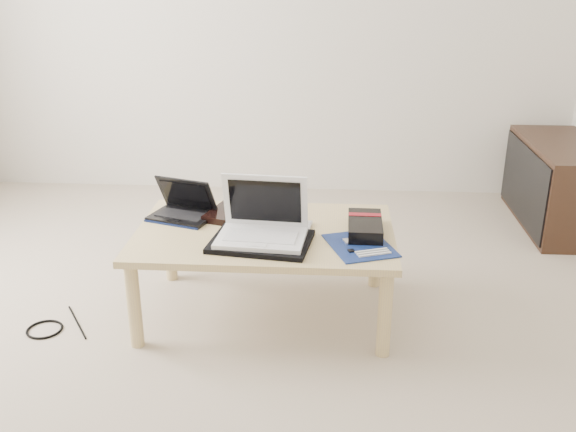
# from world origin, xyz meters

# --- Properties ---
(ground) EXTENTS (4.00, 4.00, 0.00)m
(ground) POSITION_xyz_m (0.00, 0.00, 0.00)
(ground) COLOR #B0A18E
(ground) RESTS_ON ground
(coffee_table) EXTENTS (1.10, 0.70, 0.40)m
(coffee_table) POSITION_xyz_m (0.16, 0.28, 0.35)
(coffee_table) COLOR tan
(coffee_table) RESTS_ON ground
(media_cabinet) EXTENTS (0.41, 0.90, 0.50)m
(media_cabinet) POSITION_xyz_m (1.77, 1.45, 0.25)
(media_cabinet) COLOR #351E15
(media_cabinet) RESTS_ON ground
(book) EXTENTS (0.37, 0.33, 0.03)m
(book) POSITION_xyz_m (0.05, 0.43, 0.42)
(book) COLOR black
(book) RESTS_ON coffee_table
(netbook) EXTENTS (0.32, 0.27, 0.18)m
(netbook) POSITION_xyz_m (-0.22, 0.41, 0.44)
(netbook) COLOR black
(netbook) RESTS_ON coffee_table
(tablet) EXTENTS (0.32, 0.28, 0.01)m
(tablet) POSITION_xyz_m (0.15, 0.24, 0.41)
(tablet) COLOR black
(tablet) RESTS_ON coffee_table
(remote) EXTENTS (0.06, 0.20, 0.02)m
(remote) POSITION_xyz_m (0.33, 0.28, 0.41)
(remote) COLOR #ADADB1
(remote) RESTS_ON coffee_table
(neoprene_sleeve) EXTENTS (0.43, 0.34, 0.02)m
(neoprene_sleeve) POSITION_xyz_m (0.15, 0.14, 0.41)
(neoprene_sleeve) COLOR black
(neoprene_sleeve) RESTS_ON coffee_table
(white_laptop) EXTENTS (0.37, 0.28, 0.25)m
(white_laptop) POSITION_xyz_m (0.16, 0.17, 0.47)
(white_laptop) COLOR white
(white_laptop) RESTS_ON neoprene_sleeve
(motherboard) EXTENTS (0.32, 0.35, 0.01)m
(motherboard) POSITION_xyz_m (0.56, 0.15, 0.40)
(motherboard) COLOR #0C1B51
(motherboard) RESTS_ON coffee_table
(gpu_box) EXTENTS (0.15, 0.28, 0.06)m
(gpu_box) POSITION_xyz_m (0.58, 0.28, 0.43)
(gpu_box) COLOR black
(gpu_box) RESTS_ON coffee_table
(cable_coil) EXTENTS (0.11, 0.11, 0.01)m
(cable_coil) POSITION_xyz_m (0.01, 0.25, 0.41)
(cable_coil) COLOR black
(cable_coil) RESTS_ON coffee_table
(floor_cable_coil) EXTENTS (0.17, 0.17, 0.01)m
(floor_cable_coil) POSITION_xyz_m (-0.77, 0.07, 0.01)
(floor_cable_coil) COLOR black
(floor_cable_coil) RESTS_ON ground
(floor_cable_trail) EXTENTS (0.18, 0.26, 0.01)m
(floor_cable_trail) POSITION_xyz_m (-0.66, 0.14, 0.00)
(floor_cable_trail) COLOR black
(floor_cable_trail) RESTS_ON ground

